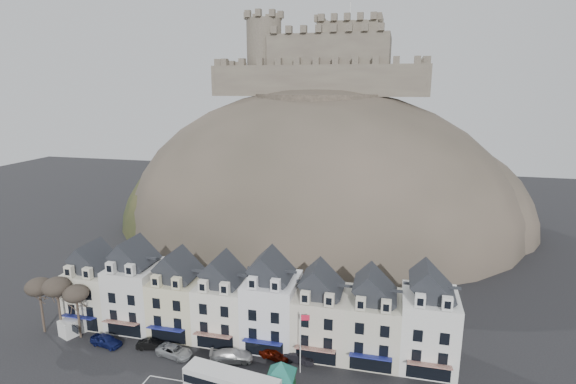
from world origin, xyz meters
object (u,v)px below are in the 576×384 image
object	(u,v)px
car_white	(231,356)
car_navy	(106,340)
car_black	(151,344)
car_maroon	(274,354)
flagpole	(301,339)
bus_shelter	(281,369)
white_van	(79,323)
car_charcoal	(299,358)
car_silver	(174,351)

from	to	relation	value
car_white	car_navy	bearing A→B (deg)	74.78
car_black	car_maroon	distance (m)	16.74
flagpole	car_black	distance (m)	20.94
bus_shelter	car_navy	distance (m)	25.88
white_van	car_navy	distance (m)	6.55
car_black	car_maroon	world-z (taller)	car_maroon
white_van	bus_shelter	bearing A→B (deg)	10.72
flagpole	car_charcoal	size ratio (longest dim) A/B	2.03
bus_shelter	car_navy	bearing A→B (deg)	168.44
flagpole	car_navy	world-z (taller)	flagpole
bus_shelter	car_white	distance (m)	9.21
car_maroon	car_silver	bearing A→B (deg)	118.30
car_silver	car_white	distance (m)	7.67
bus_shelter	car_silver	distance (m)	16.01
car_maroon	car_charcoal	bearing A→B (deg)	-72.72
flagpole	car_navy	xyz separation A→B (m)	(-26.88, -0.52, -3.80)
car_black	white_van	bearing A→B (deg)	70.32
flagpole	car_white	size ratio (longest dim) A/B	1.48
car_silver	car_maroon	distance (m)	13.08
car_navy	white_van	bearing A→B (deg)	78.14
flagpole	car_navy	bearing A→B (deg)	-178.89
white_van	car_silver	bearing A→B (deg)	13.29
bus_shelter	car_silver	size ratio (longest dim) A/B	1.32
white_van	car_white	world-z (taller)	white_van
car_white	white_van	bearing A→B (deg)	68.47
white_van	car_black	bearing A→B (deg)	14.22
white_van	car_charcoal	bearing A→B (deg)	21.90
car_black	car_white	xyz separation A→B (m)	(11.45, -0.10, 0.16)
car_navy	car_white	size ratio (longest dim) A/B	0.84
car_black	car_white	distance (m)	11.45
car_navy	car_silver	world-z (taller)	car_navy
car_navy	car_black	bearing A→B (deg)	-73.35
car_black	car_silver	bearing A→B (deg)	-113.59
flagpole	bus_shelter	bearing A→B (deg)	-108.09
flagpole	white_van	distance (m)	33.19
white_van	flagpole	bearing A→B (deg)	18.46
bus_shelter	white_van	xyz separation A→B (m)	(-31.57, 6.14, -2.01)
bus_shelter	car_black	bearing A→B (deg)	163.55
flagpole	car_black	world-z (taller)	flagpole
bus_shelter	car_white	world-z (taller)	bus_shelter
car_navy	car_charcoal	distance (m)	26.36
white_van	car_silver	distance (m)	16.39
car_silver	car_white	size ratio (longest dim) A/B	0.90
car_navy	car_maroon	size ratio (longest dim) A/B	1.10
bus_shelter	car_silver	xyz separation A→B (m)	(-15.36, 3.74, -2.49)
bus_shelter	white_van	world-z (taller)	bus_shelter
white_van	car_white	size ratio (longest dim) A/B	1.03
bus_shelter	car_black	size ratio (longest dim) A/B	1.69
car_maroon	white_van	bearing A→B (deg)	107.47
flagpole	car_black	size ratio (longest dim) A/B	2.10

